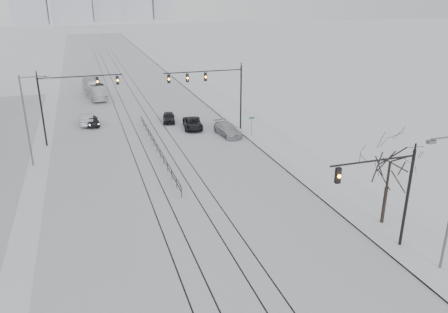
# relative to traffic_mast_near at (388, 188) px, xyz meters

# --- Properties ---
(road) EXTENTS (22.00, 260.00, 0.02)m
(road) POSITION_rel_traffic_mast_near_xyz_m (-10.79, 54.00, -4.55)
(road) COLOR silver
(road) RESTS_ON ground
(sidewalk_east) EXTENTS (5.00, 260.00, 0.16)m
(sidewalk_east) POSITION_rel_traffic_mast_near_xyz_m (2.71, 54.00, -4.48)
(sidewalk_east) COLOR silver
(sidewalk_east) RESTS_ON ground
(curb) EXTENTS (0.10, 260.00, 0.12)m
(curb) POSITION_rel_traffic_mast_near_xyz_m (0.26, 54.00, -4.50)
(curb) COLOR gray
(curb) RESTS_ON ground
(tram_rails) EXTENTS (5.30, 180.00, 0.01)m
(tram_rails) POSITION_rel_traffic_mast_near_xyz_m (-10.79, 34.00, -4.54)
(tram_rails) COLOR black
(tram_rails) RESTS_ON ground
(traffic_mast_near) EXTENTS (6.10, 0.37, 7.00)m
(traffic_mast_near) POSITION_rel_traffic_mast_near_xyz_m (0.00, 0.00, 0.00)
(traffic_mast_near) COLOR black
(traffic_mast_near) RESTS_ON ground
(traffic_mast_ne) EXTENTS (9.60, 0.37, 8.00)m
(traffic_mast_ne) POSITION_rel_traffic_mast_near_xyz_m (-2.64, 29.00, 1.20)
(traffic_mast_ne) COLOR black
(traffic_mast_ne) RESTS_ON ground
(traffic_mast_nw) EXTENTS (9.10, 0.37, 8.00)m
(traffic_mast_nw) POSITION_rel_traffic_mast_near_xyz_m (-19.31, 30.00, 1.01)
(traffic_mast_nw) COLOR black
(traffic_mast_nw) RESTS_ON ground
(street_light_west) EXTENTS (2.73, 0.25, 9.00)m
(street_light_west) POSITION_rel_traffic_mast_near_xyz_m (-22.99, 24.00, 0.65)
(street_light_west) COLOR #595B60
(street_light_west) RESTS_ON ground
(bare_tree) EXTENTS (4.40, 4.40, 6.10)m
(bare_tree) POSITION_rel_traffic_mast_near_xyz_m (2.41, 3.00, -0.07)
(bare_tree) COLOR black
(bare_tree) RESTS_ON ground
(median_fence) EXTENTS (0.06, 24.00, 1.00)m
(median_fence) POSITION_rel_traffic_mast_near_xyz_m (-10.79, 24.00, -4.04)
(median_fence) COLOR black
(median_fence) RESTS_ON ground
(street_sign) EXTENTS (0.70, 0.06, 2.40)m
(street_sign) POSITION_rel_traffic_mast_near_xyz_m (1.01, 26.00, -2.96)
(street_sign) COLOR #595B60
(street_sign) RESTS_ON ground
(sedan_sb_inner) EXTENTS (1.94, 4.21, 1.40)m
(sedan_sb_inner) POSITION_rel_traffic_mast_near_xyz_m (-17.01, 36.76, -3.86)
(sedan_sb_inner) COLOR black
(sedan_sb_inner) RESTS_ON ground
(sedan_sb_outer) EXTENTS (1.84, 4.76, 1.54)m
(sedan_sb_outer) POSITION_rel_traffic_mast_near_xyz_m (-17.62, 37.46, -3.79)
(sedan_sb_outer) COLOR #AFB3B7
(sedan_sb_outer) RESTS_ON ground
(sedan_nb_front) EXTENTS (2.93, 5.16, 1.36)m
(sedan_nb_front) POSITION_rel_traffic_mast_near_xyz_m (-4.91, 31.37, -3.88)
(sedan_nb_front) COLOR black
(sedan_nb_front) RESTS_ON ground
(sedan_nb_right) EXTENTS (2.65, 5.25, 1.46)m
(sedan_nb_right) POSITION_rel_traffic_mast_near_xyz_m (-1.58, 27.30, -3.83)
(sedan_nb_right) COLOR #AEB1B6
(sedan_nb_right) RESTS_ON ground
(sedan_nb_far) EXTENTS (2.19, 4.06, 1.31)m
(sedan_nb_far) POSITION_rel_traffic_mast_near_xyz_m (-7.20, 35.29, -3.91)
(sedan_nb_far) COLOR black
(sedan_nb_far) RESTS_ON ground
(box_truck) EXTENTS (3.63, 10.35, 2.82)m
(box_truck) POSITION_rel_traffic_mast_near_xyz_m (-15.88, 53.61, -3.15)
(box_truck) COLOR silver
(box_truck) RESTS_ON ground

